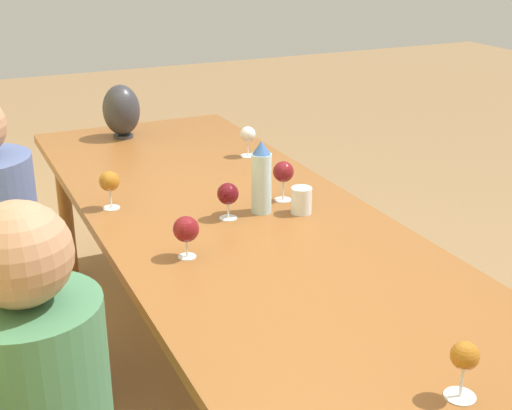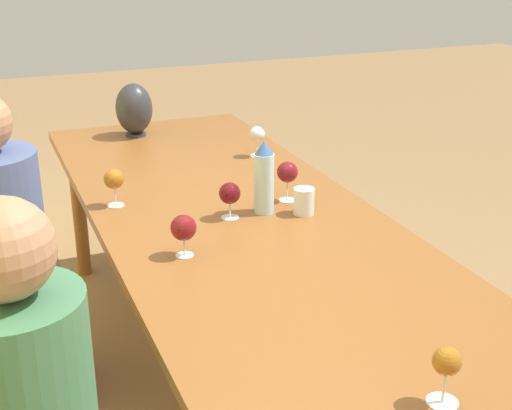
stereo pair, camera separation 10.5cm
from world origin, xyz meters
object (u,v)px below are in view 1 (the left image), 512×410
object	(u,v)px
water_bottle	(261,178)
wine_glass_4	(465,358)
wine_glass_5	(109,182)
vase	(121,110)
wine_glass_1	(186,230)
water_tumbler	(301,200)
wine_glass_0	(248,135)
wine_glass_2	(283,172)
wine_glass_6	(228,194)

from	to	relation	value
water_bottle	wine_glass_4	xyz separation A→B (m)	(-1.16, 0.07, -0.03)
water_bottle	wine_glass_5	xyz separation A→B (m)	(0.26, 0.48, -0.03)
water_bottle	vase	distance (m)	1.17
wine_glass_1	wine_glass_4	xyz separation A→B (m)	(-0.92, -0.30, 0.01)
water_tumbler	wine_glass_0	xyz separation A→B (m)	(0.69, -0.10, 0.05)
water_bottle	wine_glass_5	size ratio (longest dim) A/B	1.87
wine_glass_2	wine_glass_5	world-z (taller)	wine_glass_2
water_bottle	vase	bearing A→B (deg)	9.60
wine_glass_0	wine_glass_4	size ratio (longest dim) A/B	0.99
wine_glass_2	wine_glass_4	size ratio (longest dim) A/B	1.11
water_tumbler	wine_glass_2	bearing A→B (deg)	0.37
wine_glass_0	wine_glass_4	xyz separation A→B (m)	(-1.78, 0.30, 0.00)
wine_glass_1	vase	bearing A→B (deg)	-7.10
wine_glass_5	wine_glass_2	bearing A→B (deg)	-107.44
wine_glass_0	wine_glass_2	size ratio (longest dim) A/B	0.89
wine_glass_0	wine_glass_2	world-z (taller)	wine_glass_2
wine_glass_0	vase	bearing A→B (deg)	38.72
wine_glass_6	wine_glass_4	bearing A→B (deg)	-176.86
water_bottle	wine_glass_0	size ratio (longest dim) A/B	1.95
vase	wine_glass_5	size ratio (longest dim) A/B	1.82
water_tumbler	wine_glass_4	size ratio (longest dim) A/B	0.70
wine_glass_0	wine_glass_2	bearing A→B (deg)	169.22
vase	wine_glass_1	distance (m)	1.41
wine_glass_1	water_bottle	bearing A→B (deg)	-56.80
water_tumbler	wine_glass_5	xyz separation A→B (m)	(0.33, 0.61, 0.05)
water_bottle	wine_glass_4	size ratio (longest dim) A/B	1.93
wine_glass_6	water_tumbler	bearing A→B (deg)	-103.71
wine_glass_4	vase	bearing A→B (deg)	3.15
wine_glass_2	wine_glass_6	bearing A→B (deg)	107.07
wine_glass_1	wine_glass_6	size ratio (longest dim) A/B	1.03
water_tumbler	vase	xyz separation A→B (m)	(1.22, 0.32, 0.09)
water_bottle	wine_glass_4	bearing A→B (deg)	176.63
wine_glass_1	wine_glass_2	size ratio (longest dim) A/B	0.89
water_tumbler	vase	bearing A→B (deg)	14.67
wine_glass_5	wine_glass_6	xyz separation A→B (m)	(-0.27, -0.35, -0.01)
water_bottle	wine_glass_0	xyz separation A→B (m)	(0.63, -0.23, -0.03)
wine_glass_6	vase	bearing A→B (deg)	3.15
wine_glass_0	wine_glass_5	bearing A→B (deg)	117.11
wine_glass_4	wine_glass_1	bearing A→B (deg)	18.19
vase	wine_glass_4	xyz separation A→B (m)	(-2.31, -0.13, -0.04)
vase	wine_glass_0	xyz separation A→B (m)	(-0.53, -0.42, -0.04)
water_bottle	wine_glass_4	world-z (taller)	water_bottle
water_tumbler	vase	world-z (taller)	vase
water_tumbler	wine_glass_1	xyz separation A→B (m)	(-0.17, 0.49, 0.04)
water_tumbler	wine_glass_2	world-z (taller)	wine_glass_2
vase	wine_glass_5	xyz separation A→B (m)	(-0.89, 0.28, -0.03)
water_tumbler	wine_glass_0	world-z (taller)	wine_glass_0
water_bottle	water_tumbler	xyz separation A→B (m)	(-0.07, -0.13, -0.08)
wine_glass_2	water_tumbler	bearing A→B (deg)	-179.63
wine_glass_0	wine_glass_5	distance (m)	0.80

